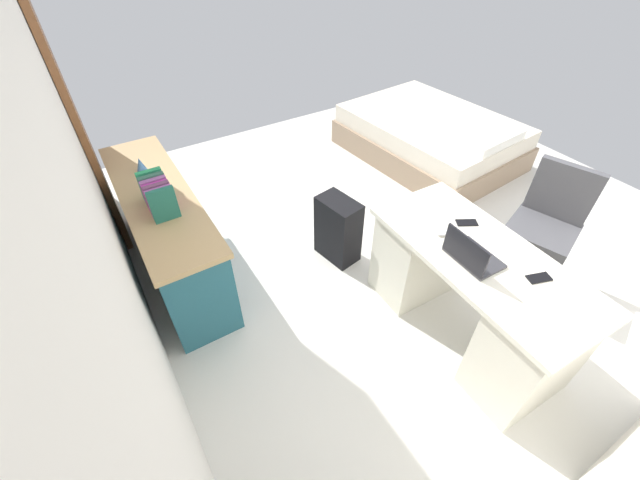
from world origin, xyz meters
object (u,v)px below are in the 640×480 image
object	(u,v)px
desk	(469,293)
computer_mouse	(444,232)
credenza	(168,232)
cell_phone_near_laptop	(539,278)
office_chair	(542,231)
bed	(430,137)
laptop	(471,255)
figurine_small	(141,165)
cell_phone_by_mouse	(467,223)
suitcase_black	(338,230)

from	to	relation	value
desk	computer_mouse	bearing A→B (deg)	14.77
credenza	cell_phone_near_laptop	size ratio (longest dim) A/B	13.24
office_chair	bed	xyz separation A→B (m)	(1.84, -0.63, -0.18)
laptop	figurine_small	world-z (taller)	laptop
laptop	cell_phone_by_mouse	size ratio (longest dim) A/B	2.34
desk	figurine_small	distance (m)	2.60
desk	suitcase_black	bearing A→B (deg)	15.22
laptop	figurine_small	xyz separation A→B (m)	(2.05, 1.40, 0.00)
desk	laptop	bearing A→B (deg)	85.96
credenza	laptop	bearing A→B (deg)	-140.53
suitcase_black	credenza	bearing A→B (deg)	54.02
credenza	figurine_small	xyz separation A→B (m)	(0.35, 0.00, 0.43)
cell_phone_near_laptop	figurine_small	world-z (taller)	figurine_small
cell_phone_near_laptop	desk	bearing A→B (deg)	38.64
laptop	desk	bearing A→B (deg)	-94.04
credenza	computer_mouse	world-z (taller)	computer_mouse
office_chair	suitcase_black	world-z (taller)	office_chair
desk	office_chair	xyz separation A→B (m)	(0.13, -0.94, 0.03)
cell_phone_near_laptop	cell_phone_by_mouse	bearing A→B (deg)	15.80
credenza	laptop	size ratio (longest dim) A/B	5.67
figurine_small	cell_phone_by_mouse	bearing A→B (deg)	-137.27
office_chair	bed	bearing A→B (deg)	-18.95
desk	bed	distance (m)	2.52
computer_mouse	figurine_small	bearing A→B (deg)	41.03
office_chair	cell_phone_by_mouse	distance (m)	0.88
bed	credenza	bearing A→B (deg)	94.74
figurine_small	credenza	bearing A→B (deg)	-179.75
office_chair	cell_phone_near_laptop	world-z (taller)	office_chair
cell_phone_near_laptop	credenza	bearing A→B (deg)	57.86
bed	figurine_small	size ratio (longest dim) A/B	18.23
office_chair	laptop	xyz separation A→B (m)	(-0.12, 1.06, 0.38)
suitcase_black	laptop	distance (m)	1.23
office_chair	credenza	size ratio (longest dim) A/B	0.52
suitcase_black	cell_phone_near_laptop	distance (m)	1.54
credenza	bed	bearing A→B (deg)	-85.26
cell_phone_near_laptop	figurine_small	size ratio (longest dim) A/B	1.24
computer_mouse	bed	bearing A→B (deg)	-41.94
credenza	cell_phone_by_mouse	distance (m)	2.23
office_chair	figurine_small	xyz separation A→B (m)	(1.94, 2.46, 0.39)
office_chair	bed	world-z (taller)	office_chair
bed	suitcase_black	size ratio (longest dim) A/B	3.50
cell_phone_near_laptop	cell_phone_by_mouse	xyz separation A→B (m)	(0.56, -0.03, 0.00)
laptop	cell_phone_near_laptop	xyz separation A→B (m)	(-0.31, -0.23, -0.04)
office_chair	computer_mouse	world-z (taller)	office_chair
credenza	cell_phone_by_mouse	size ratio (longest dim) A/B	13.24
desk	credenza	world-z (taller)	desk
desk	figurine_small	xyz separation A→B (m)	(2.06, 1.52, 0.41)
cell_phone_by_mouse	credenza	bearing A→B (deg)	79.04
desk	bed	bearing A→B (deg)	-38.60
office_chair	cell_phone_near_laptop	xyz separation A→B (m)	(-0.43, 0.83, 0.34)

